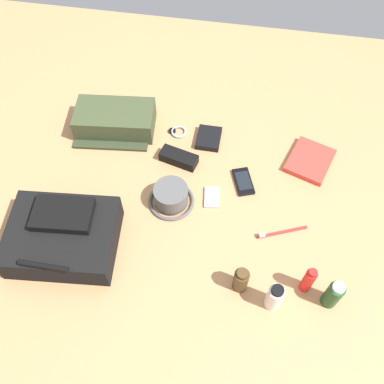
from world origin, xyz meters
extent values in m
cube|color=#B57F51|center=(0.00, 0.00, -0.01)|extent=(2.64, 2.02, 0.02)
cube|color=black|center=(0.38, 0.25, 0.05)|extent=(0.36, 0.30, 0.10)
cube|color=black|center=(0.38, 0.20, 0.12)|extent=(0.20, 0.14, 0.03)
cylinder|color=black|center=(0.38, 0.37, 0.11)|extent=(0.15, 0.02, 0.02)
cube|color=#384228|center=(0.35, -0.28, 0.05)|extent=(0.32, 0.19, 0.09)
cube|color=#2C3520|center=(0.35, -0.19, 0.01)|extent=(0.29, 0.09, 0.01)
cylinder|color=#4F4F4F|center=(0.07, 0.03, 0.04)|extent=(0.12, 0.12, 0.07)
torus|color=#4F4F4F|center=(0.07, 0.03, 0.01)|extent=(0.16, 0.16, 0.01)
cylinder|color=#19471E|center=(-0.47, 0.30, 0.06)|extent=(0.05, 0.05, 0.11)
cylinder|color=silver|center=(-0.47, 0.30, 0.12)|extent=(0.04, 0.04, 0.01)
cylinder|color=red|center=(-0.40, 0.27, 0.06)|extent=(0.03, 0.03, 0.11)
cylinder|color=red|center=(-0.40, 0.27, 0.12)|extent=(0.03, 0.03, 0.01)
cylinder|color=white|center=(-0.30, 0.33, 0.05)|extent=(0.05, 0.05, 0.11)
cylinder|color=black|center=(-0.30, 0.33, 0.11)|extent=(0.04, 0.04, 0.01)
cylinder|color=#473319|center=(-0.20, 0.29, 0.05)|extent=(0.05, 0.05, 0.09)
cylinder|color=#473319|center=(-0.20, 0.29, 0.10)|extent=(0.03, 0.03, 0.01)
cube|color=red|center=(-0.41, -0.23, 0.01)|extent=(0.20, 0.21, 0.02)
cube|color=white|center=(-0.41, -0.23, 0.01)|extent=(0.19, 0.20, 0.02)
cube|color=black|center=(-0.17, -0.10, 0.01)|extent=(0.09, 0.13, 0.01)
cube|color=black|center=(-0.17, -0.10, 0.01)|extent=(0.07, 0.09, 0.00)
cube|color=#B7B7BC|center=(-0.07, -0.01, 0.01)|extent=(0.06, 0.09, 0.01)
cylinder|color=silver|center=(-0.07, -0.03, 0.01)|extent=(0.03, 0.03, 0.00)
torus|color=#99999E|center=(0.10, -0.29, 0.01)|extent=(0.06, 0.06, 0.01)
cylinder|color=black|center=(0.13, -0.29, 0.01)|extent=(0.03, 0.03, 0.01)
cylinder|color=red|center=(-0.32, 0.09, 0.01)|extent=(0.16, 0.08, 0.01)
cube|color=white|center=(-0.26, 0.11, 0.02)|extent=(0.02, 0.02, 0.01)
cube|color=black|center=(-0.02, -0.27, 0.01)|extent=(0.09, 0.11, 0.02)
cube|color=black|center=(0.08, -0.15, 0.02)|extent=(0.15, 0.09, 0.04)
camera|label=1|loc=(-0.13, 0.79, 1.28)|focal=39.80mm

